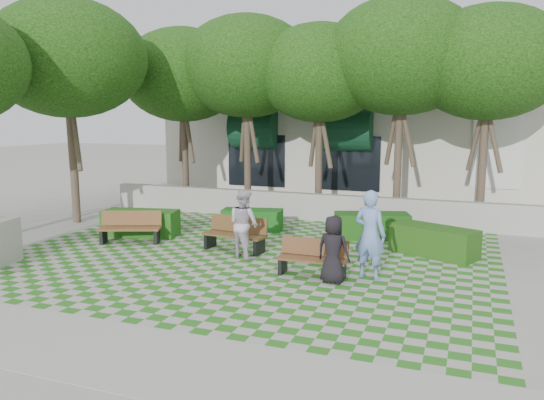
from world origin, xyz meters
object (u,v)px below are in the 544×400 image
at_px(bench_west, 131,228).
at_px(hedge_east, 434,241).
at_px(hedge_midleft, 252,220).
at_px(hedge_west, 141,223).
at_px(bench_east, 313,258).
at_px(person_dark, 333,249).
at_px(hedge_midright, 372,226).
at_px(person_white, 244,224).
at_px(person_blue, 370,234).
at_px(bench_mid, 235,234).

bearing_deg(bench_west, hedge_east, -9.96).
distance_m(hedge_midleft, hedge_west, 3.35).
distance_m(bench_east, person_dark, 0.72).
xyz_separation_m(hedge_midright, hedge_midleft, (-3.67, -0.15, -0.05)).
distance_m(person_dark, person_white, 2.86).
bearing_deg(person_blue, hedge_east, -100.78).
bearing_deg(hedge_east, person_white, -157.20).
bearing_deg(bench_mid, hedge_midright, 47.65).
height_order(hedge_east, hedge_west, hedge_west).
height_order(bench_west, person_blue, person_blue).
bearing_deg(bench_west, bench_mid, -16.57).
bearing_deg(hedge_midleft, hedge_west, -145.70).
relative_size(bench_west, hedge_west, 0.81).
bearing_deg(hedge_midleft, hedge_midright, 2.36).
bearing_deg(person_white, hedge_west, 10.52).
height_order(person_dark, person_white, person_white).
xyz_separation_m(hedge_midleft, person_blue, (4.30, -3.66, 0.65)).
relative_size(hedge_midleft, person_dark, 1.27).
relative_size(bench_mid, hedge_west, 0.81).
height_order(hedge_midleft, person_white, person_white).
xyz_separation_m(bench_east, hedge_east, (2.38, 2.74, -0.02)).
distance_m(hedge_midleft, person_dark, 5.61).
bearing_deg(hedge_midright, hedge_west, -162.42).
relative_size(bench_east, hedge_midright, 0.73).
height_order(bench_east, bench_west, bench_west).
xyz_separation_m(hedge_east, hedge_west, (-8.25, -0.71, 0.01)).
bearing_deg(person_dark, bench_east, -24.05).
bearing_deg(person_dark, bench_mid, -21.61).
height_order(bench_mid, person_white, person_white).
relative_size(bench_west, person_white, 1.03).
bearing_deg(bench_east, hedge_east, 48.48).
height_order(hedge_west, person_white, person_white).
bearing_deg(bench_east, bench_west, 167.68).
xyz_separation_m(bench_mid, hedge_east, (4.90, 1.33, -0.06)).
height_order(bench_mid, hedge_midright, bench_mid).
relative_size(bench_west, person_blue, 0.90).
distance_m(bench_east, hedge_east, 3.63).
bearing_deg(person_blue, bench_mid, -2.59).
distance_m(hedge_midleft, person_white, 3.26).
height_order(bench_east, hedge_midright, bench_east).
relative_size(bench_east, person_blue, 0.79).
xyz_separation_m(bench_west, hedge_west, (-0.25, 0.86, -0.05)).
relative_size(hedge_east, hedge_west, 0.98).
xyz_separation_m(hedge_east, person_blue, (-1.18, -2.48, 0.60)).
relative_size(hedge_midright, person_dark, 1.45).
relative_size(hedge_west, person_dark, 1.49).
distance_m(hedge_east, person_dark, 3.60).
xyz_separation_m(bench_west, person_dark, (6.16, -1.51, 0.30)).
bearing_deg(person_blue, hedge_midright, -66.03).
xyz_separation_m(bench_east, person_dark, (0.54, -0.34, 0.34)).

